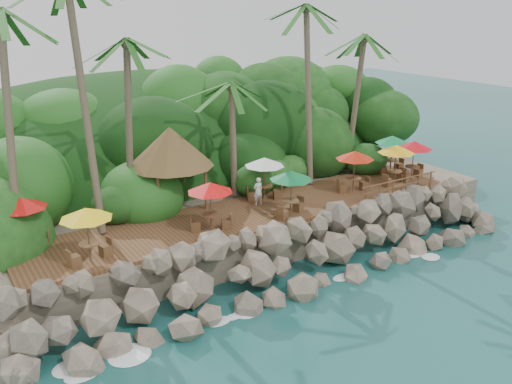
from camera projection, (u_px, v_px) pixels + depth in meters
ground at (322, 292)px, 26.54m from camera, size 140.00×140.00×0.00m
land_base at (181, 184)px, 38.96m from camera, size 32.00×25.20×2.10m
jungle_hill at (143, 173)px, 45.28m from camera, size 44.80×28.00×15.40m
seawall at (298, 256)px, 27.76m from camera, size 29.00×4.00×2.30m
terrace at (256, 212)px, 30.61m from camera, size 26.00×5.00×0.20m
jungle_foliage at (187, 202)px, 38.50m from camera, size 44.00×16.00×12.00m
foam_line at (318, 289)px, 26.77m from camera, size 25.20×0.80×0.06m
palms at (200, 27)px, 28.75m from camera, size 27.54×7.27×13.47m
palapa at (170, 147)px, 30.13m from camera, size 4.80×4.80×4.60m
dining_clusters at (288, 169)px, 30.80m from camera, size 25.95×5.55×2.54m
railing at (400, 185)px, 32.96m from camera, size 6.10×0.10×1.00m
waiter at (258, 191)px, 31.23m from camera, size 0.60×0.39×1.63m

